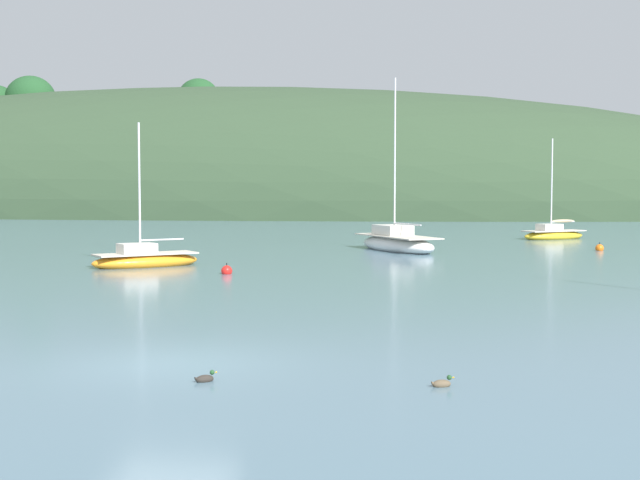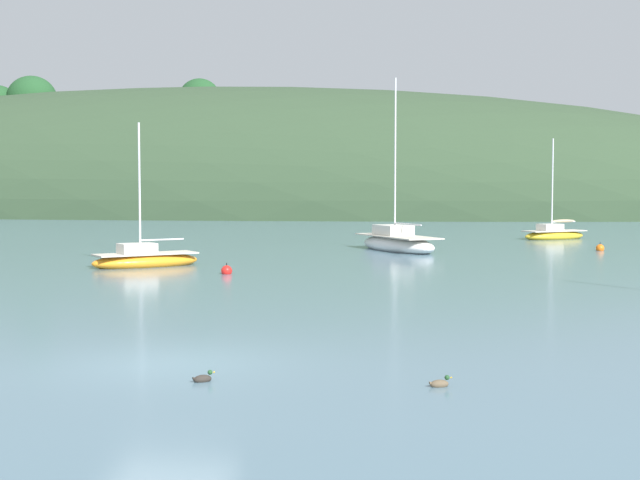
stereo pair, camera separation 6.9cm
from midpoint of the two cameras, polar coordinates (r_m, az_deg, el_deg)
The scene contains 9 objects.
ground_plane at distance 18.28m, azimuth -9.47°, elevation -7.72°, with size 400.00×400.00×0.00m, color slate.
far_shoreline_hill at distance 104.85m, azimuth -8.43°, elevation 1.71°, with size 150.00×36.00×32.12m.
sailboat_teal_outer at distance 59.24m, azimuth 14.68°, elevation 0.36°, with size 4.61×3.81×6.57m.
sailboat_black_sloop at distance 39.23m, azimuth -11.02°, elevation -1.21°, with size 4.65×4.25×6.32m.
sailboat_navy_dinghy at distance 47.82m, azimuth 4.97°, elevation -0.19°, with size 5.44×6.75×9.37m.
mooring_buoy_inner at distance 49.81m, azimuth 17.40°, elevation -0.51°, with size 0.44×0.44×0.54m.
mooring_buoy_channel at distance 35.57m, azimuth -5.90°, elevation -1.96°, with size 0.44×0.44×0.54m.
duck_lead at distance 16.14m, azimuth 7.73°, elevation -9.03°, with size 0.41×0.30×0.24m.
duck_lone_left at distance 16.53m, azimuth -7.33°, elevation -8.73°, with size 0.39×0.35×0.24m.
Camera 2 is at (5.64, -17.02, 3.59)m, focal length 50.38 mm.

